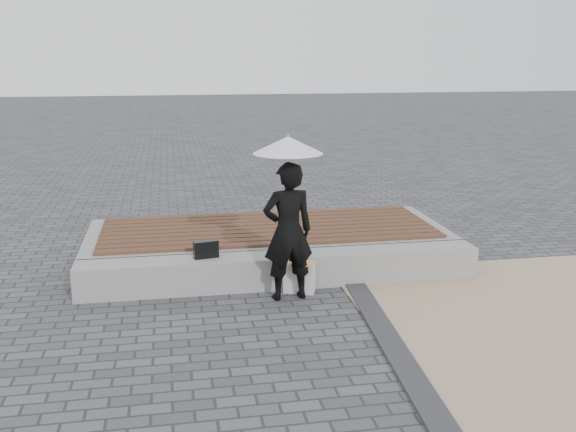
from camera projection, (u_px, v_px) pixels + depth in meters
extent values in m
plane|color=#4C4D52|center=(309.00, 337.00, 6.71)|extent=(80.00, 80.00, 0.00)
cube|color=#313134|center=(396.00, 351.00, 6.36)|extent=(0.61, 5.20, 0.04)
cube|color=gray|center=(282.00, 269.00, 8.19)|extent=(5.00, 0.45, 0.40)
cube|color=gray|center=(268.00, 243.00, 9.33)|extent=(5.00, 2.00, 0.40)
imported|color=black|center=(288.00, 231.00, 7.59)|extent=(0.63, 0.45, 1.63)
cylinder|color=silver|center=(288.00, 188.00, 7.47)|extent=(0.01, 0.01, 0.79)
cone|color=white|center=(288.00, 145.00, 7.35)|extent=(0.79, 0.79, 0.19)
sphere|color=silver|center=(288.00, 135.00, 7.33)|extent=(0.03, 0.03, 0.03)
cube|color=black|center=(206.00, 249.00, 7.97)|extent=(0.31, 0.16, 0.21)
cube|color=silver|center=(299.00, 277.00, 7.92)|extent=(0.40, 0.28, 0.38)
cube|color=#E7374F|center=(300.00, 263.00, 7.83)|extent=(0.38, 0.34, 0.01)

